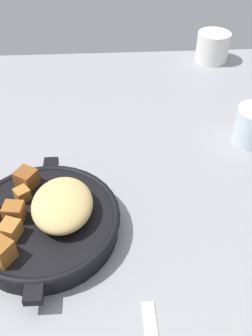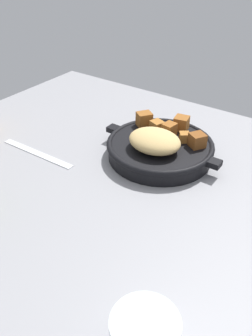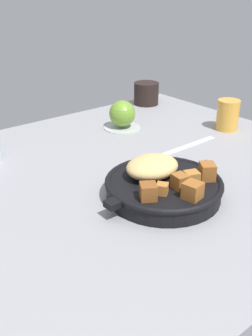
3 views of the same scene
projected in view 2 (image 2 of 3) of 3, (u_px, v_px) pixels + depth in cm
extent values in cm
cube|color=gray|center=(146.00, 201.00, 66.56)|extent=(114.00, 85.22, 2.40)
cylinder|color=black|center=(160.00, 150.00, 76.06)|extent=(21.95, 21.95, 3.42)
torus|color=black|center=(160.00, 144.00, 75.25)|extent=(22.71, 22.71, 1.20)
cube|color=black|center=(114.00, 129.00, 81.17)|extent=(2.64, 2.40, 1.20)
cube|color=black|center=(214.00, 163.00, 69.61)|extent=(2.64, 2.40, 1.20)
ellipsoid|color=tan|center=(155.00, 141.00, 71.80)|extent=(10.89, 8.89, 3.99)
cube|color=#935623|center=(169.00, 129.00, 77.05)|extent=(2.79, 3.08, 2.77)
cube|color=#935623|center=(144.00, 119.00, 80.60)|extent=(4.05, 4.16, 3.17)
cube|color=#935623|center=(181.00, 123.00, 79.19)|extent=(3.51, 3.50, 3.00)
cube|color=#A86B2D|center=(184.00, 137.00, 75.04)|extent=(2.83, 2.83, 2.01)
cube|color=#A86B2D|center=(157.00, 126.00, 78.65)|extent=(3.30, 3.18, 2.41)
cube|color=brown|center=(197.00, 140.00, 73.15)|extent=(3.97, 4.00, 2.84)
cube|color=silver|center=(37.00, 153.00, 77.87)|extent=(19.63, 1.89, 0.36)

